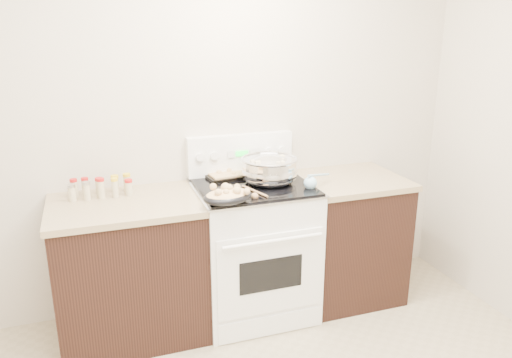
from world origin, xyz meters
name	(u,v)px	position (x,y,z in m)	size (l,w,h in m)	color
room_shell	(289,106)	(0.00, 0.00, 1.70)	(4.10, 3.60, 2.75)	beige
counter_left	(131,269)	(-0.48, 1.43, 0.46)	(0.93, 0.67, 0.92)	black
counter_right	(347,237)	(1.08, 1.43, 0.46)	(0.73, 0.67, 0.92)	black
kitchen_range	(253,247)	(0.35, 1.42, 0.49)	(0.78, 0.73, 1.22)	white
mixing_bowl	(269,170)	(0.47, 1.43, 1.03)	(0.43, 0.43, 0.22)	silver
roasting_pan	(228,195)	(0.09, 1.14, 0.99)	(0.34, 0.26, 0.11)	black
baking_sheet	(233,172)	(0.29, 1.69, 0.96)	(0.45, 0.34, 0.06)	black
wooden_spoon	(255,194)	(0.29, 1.21, 0.95)	(0.10, 0.25, 0.04)	tan
blue_ladle	(311,182)	(0.69, 1.25, 0.98)	(0.25, 0.20, 0.11)	#95C4DE
spice_jars	(102,187)	(-0.61, 1.59, 0.98)	(0.39, 0.15, 0.13)	#BFB28C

